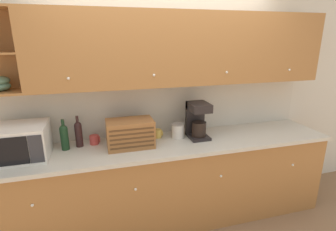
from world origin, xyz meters
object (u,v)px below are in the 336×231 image
wine_bottle (64,136)px  mug (95,140)px  storage_canister (178,131)px  coffee_maker (197,119)px  bread_box (130,133)px  microwave (19,142)px  mug_blue_second (158,133)px  second_wine_bottle (79,133)px

wine_bottle → mug: 0.30m
storage_canister → coffee_maker: 0.25m
bread_box → storage_canister: (0.53, 0.09, -0.06)m
microwave → bread_box: (1.00, -0.01, -0.02)m
bread_box → coffee_maker: coffee_maker is taller
mug_blue_second → coffee_maker: coffee_maker is taller
wine_bottle → second_wine_bottle: second_wine_bottle is taller
second_wine_bottle → bread_box: (0.50, -0.14, -0.01)m
microwave → mug: size_ratio=4.68×
coffee_maker → mug: bearing=174.6°
wine_bottle → second_wine_bottle: bearing=17.8°
second_wine_bottle → mug: size_ratio=3.01×
storage_canister → coffee_maker: bearing=-8.6°
microwave → wine_bottle: bearing=13.8°
storage_canister → wine_bottle: bearing=179.7°
second_wine_bottle → coffee_maker: (1.24, -0.08, 0.06)m
microwave → mug: bearing=13.6°
microwave → bread_box: microwave is taller
wine_bottle → storage_canister: 1.16m
second_wine_bottle → mug_blue_second: second_wine_bottle is taller
storage_canister → microwave: bearing=-176.8°
second_wine_bottle → storage_canister: 1.03m
mug_blue_second → storage_canister: storage_canister is taller
wine_bottle → storage_canister: bearing=-0.3°
mug_blue_second → storage_canister: size_ratio=0.58×
mug → coffee_maker: coffee_maker is taller
second_wine_bottle → coffee_maker: bearing=-3.7°
second_wine_bottle → mug: bearing=9.0°
second_wine_bottle → mug_blue_second: size_ratio=3.44×
wine_bottle → second_wine_bottle: size_ratio=0.96×
microwave → mug_blue_second: 1.34m
microwave → storage_canister: bearing=3.2°
second_wine_bottle → mug: 0.18m
microwave → mug: microwave is taller
mug_blue_second → storage_canister: bearing=-17.9°
wine_bottle → mug: (0.28, 0.07, -0.09)m
mug → mug_blue_second: 0.67m
coffee_maker → storage_canister: bearing=171.4°
mug → coffee_maker: size_ratio=0.27×
second_wine_bottle → storage_canister: (1.03, -0.05, -0.06)m
mug_blue_second → coffee_maker: (0.42, -0.10, 0.16)m
coffee_maker → mug_blue_second: bearing=166.7°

